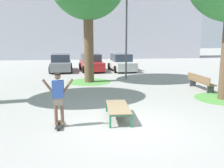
% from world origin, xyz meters
% --- Properties ---
extents(ground_plane, '(120.00, 120.00, 0.00)m').
position_xyz_m(ground_plane, '(0.00, 0.00, 0.00)').
color(ground_plane, '#999993').
extents(building_facade, '(38.00, 4.00, 11.30)m').
position_xyz_m(building_facade, '(-2.76, 28.22, 5.65)').
color(building_facade, silver).
rests_on(building_facade, ground).
extents(skate_box, '(0.87, 1.94, 0.46)m').
position_xyz_m(skate_box, '(-0.23, 0.88, 0.41)').
color(skate_box, '#237A4C').
rests_on(skate_box, ground).
extents(skateboard, '(0.25, 0.81, 0.09)m').
position_xyz_m(skateboard, '(-2.28, 0.32, 0.08)').
color(skateboard, black).
rests_on(skateboard, ground).
extents(skater, '(1.00, 0.30, 1.69)m').
position_xyz_m(skater, '(-2.28, 0.32, 1.07)').
color(skater, brown).
rests_on(skater, skateboard).
extents(grass_patch_near_right, '(2.73, 2.73, 0.01)m').
position_xyz_m(grass_patch_near_right, '(5.30, 3.06, 0.00)').
color(grass_patch_near_right, '#519342').
rests_on(grass_patch_near_right, ground).
extents(grass_patch_mid_back, '(2.90, 2.90, 0.01)m').
position_xyz_m(grass_patch_mid_back, '(-0.87, 8.64, 0.00)').
color(grass_patch_mid_back, '#519342').
rests_on(grass_patch_mid_back, ground).
extents(car_grey, '(2.02, 4.25, 1.50)m').
position_xyz_m(car_grey, '(-3.07, 14.43, 0.69)').
color(car_grey, slate).
rests_on(car_grey, ground).
extents(car_red, '(2.21, 4.34, 1.50)m').
position_xyz_m(car_red, '(-0.39, 14.32, 0.69)').
color(car_red, red).
rests_on(car_red, ground).
extents(car_white, '(2.15, 4.31, 1.50)m').
position_xyz_m(car_white, '(2.29, 14.02, 0.69)').
color(car_white, silver).
rests_on(car_white, ground).
extents(park_bench, '(0.49, 2.41, 0.83)m').
position_xyz_m(park_bench, '(5.27, 5.31, 0.45)').
color(park_bench, brown).
rests_on(park_bench, ground).
extents(light_post, '(0.36, 0.36, 5.83)m').
position_xyz_m(light_post, '(1.80, 9.46, 3.83)').
color(light_post, '#4C4C51').
rests_on(light_post, ground).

